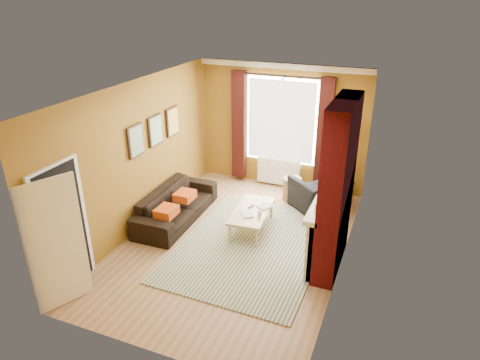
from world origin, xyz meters
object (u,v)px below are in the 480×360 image
(sofa, at_px, (176,205))
(wicker_stool, at_px, (292,188))
(armchair, at_px, (320,193))
(floor_lamp, at_px, (350,139))
(coffee_table, at_px, (252,212))

(sofa, relative_size, wicker_stool, 4.19)
(sofa, height_order, armchair, armchair)
(armchair, height_order, wicker_stool, armchair)
(armchair, relative_size, floor_lamp, 0.58)
(sofa, xyz_separation_m, floor_lamp, (2.97, 2.01, 1.11))
(armchair, distance_m, floor_lamp, 1.27)
(coffee_table, bearing_deg, sofa, -178.26)
(coffee_table, relative_size, floor_lamp, 0.72)
(armchair, bearing_deg, floor_lamp, 179.37)
(floor_lamp, bearing_deg, sofa, -145.91)
(sofa, relative_size, coffee_table, 1.66)
(coffee_table, bearing_deg, floor_lamp, 47.51)
(wicker_stool, bearing_deg, floor_lamp, 15.57)
(armchair, height_order, floor_lamp, floor_lamp)
(sofa, distance_m, floor_lamp, 3.76)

